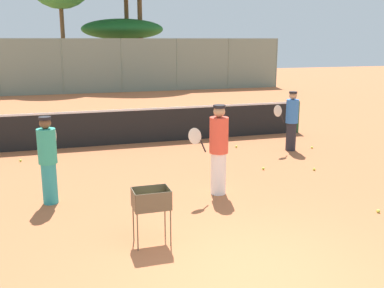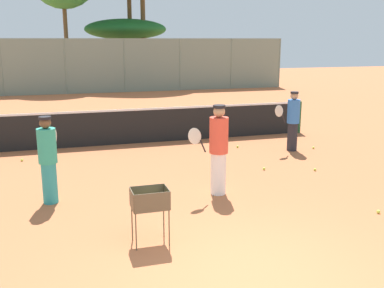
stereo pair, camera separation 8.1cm
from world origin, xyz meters
The scene contains 15 objects.
ground_plane centered at (0.00, 0.00, 0.00)m, with size 80.00×80.00×0.00m, color #B7663D.
tennis_net centered at (0.00, 8.31, 0.56)m, with size 11.20×0.10×1.07m.
back_fence centered at (0.00, 22.07, 1.58)m, with size 23.93×0.08×3.16m.
tree_3 centered at (2.66, 27.58, 3.77)m, with size 5.71×5.71×4.51m.
player_white_outfit centered at (4.07, 6.14, 0.88)m, with size 0.89×0.35×1.69m.
player_red_cap centered at (-2.51, 3.73, 0.88)m, with size 0.39×0.88×1.70m.
player_yellow_shirt centered at (0.78, 3.27, 0.95)m, with size 0.93×0.38×1.84m.
ball_cart centered at (-1.01, 1.39, 0.66)m, with size 0.56×0.41×0.89m.
tennis_ball_0 centered at (3.23, 1.41, 0.03)m, with size 0.07×0.07×0.07m, color #D1E54C.
tennis_ball_1 centered at (-2.60, 6.46, 0.03)m, with size 0.07×0.07×0.07m, color #D1E54C.
tennis_ball_2 centered at (3.60, 4.13, 0.03)m, with size 0.07×0.07×0.07m, color #D1E54C.
tennis_ball_3 centered at (2.45, 4.57, 0.03)m, with size 0.07×0.07×0.07m, color #D1E54C.
tennis_ball_5 centered at (-3.25, 7.12, 0.03)m, with size 0.07×0.07×0.07m, color #D1E54C.
tennis_ball_6 centered at (4.78, 6.13, 0.03)m, with size 0.07×0.07×0.07m, color #D1E54C.
tennis_ball_8 centered at (2.71, 6.88, 0.03)m, with size 0.07×0.07×0.07m, color #D1E54C.
Camera 1 is at (-2.34, -4.96, 3.10)m, focal length 42.00 mm.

